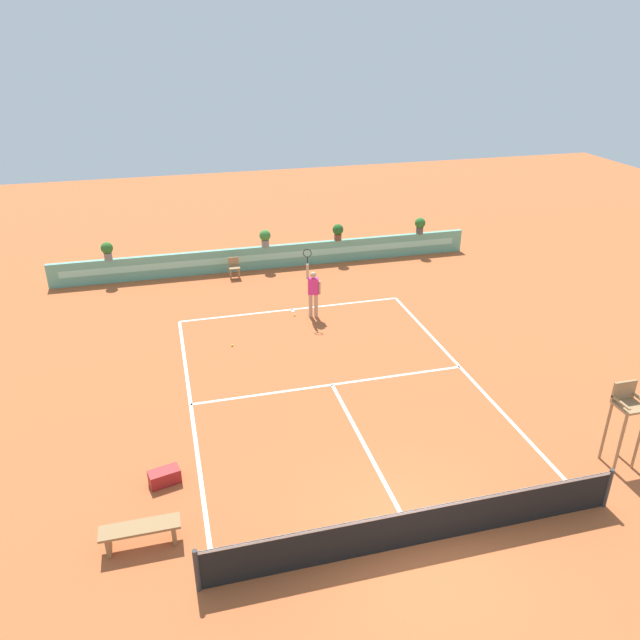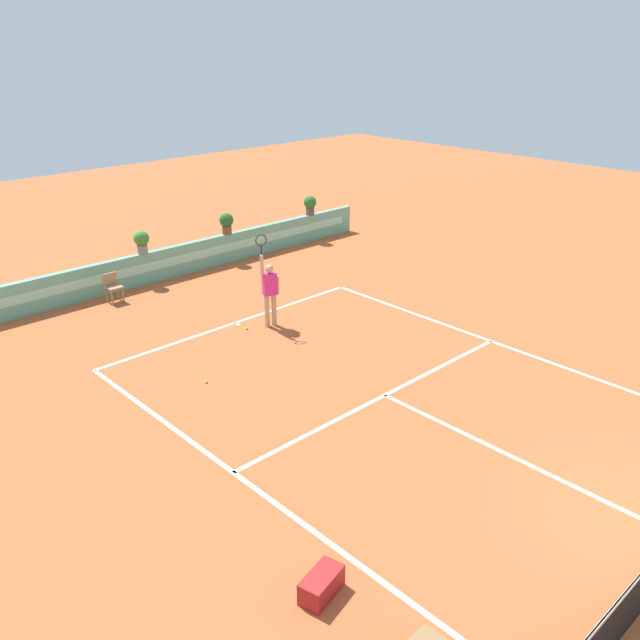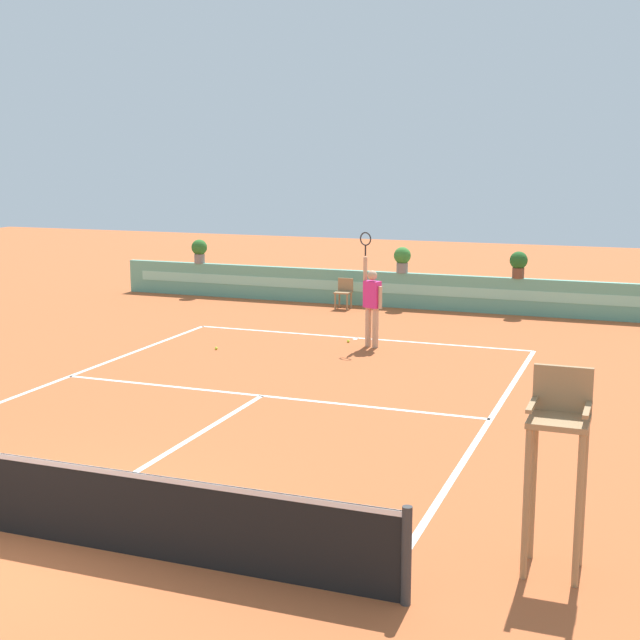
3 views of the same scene
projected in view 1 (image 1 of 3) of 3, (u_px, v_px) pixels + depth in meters
The scene contains 15 objects.
ground_plane at pixel (336, 392), 17.86m from camera, with size 60.00×60.00×0.00m, color #B2562D.
court_lines at pixel (329, 379), 18.48m from camera, with size 8.32×11.94×0.01m.
net at pixel (419, 525), 12.41m from camera, with size 8.92×0.10×1.00m.
back_wall_barrier at pixel (269, 257), 26.69m from camera, with size 18.00×0.21×1.00m.
umpire_chair at pixel (625, 415), 14.45m from camera, with size 0.60×0.60×2.14m.
ball_kid_chair at pixel (234, 267), 25.69m from camera, with size 0.44×0.44×0.85m.
bench_courtside at pixel (140, 531), 12.45m from camera, with size 1.60×0.44×0.51m.
gear_bag at pixel (165, 477), 14.24m from camera, with size 0.70×0.36×0.36m, color maroon.
tennis_player at pixel (313, 290), 21.97m from camera, with size 0.59×0.33×2.58m.
tennis_ball_near_baseline at pixel (232, 345), 20.36m from camera, with size 0.07×0.07×0.07m, color #CCE033.
tennis_ball_mid_court at pixel (295, 315), 22.48m from camera, with size 0.07×0.07×0.07m, color #CCE033.
potted_plant_centre at pixel (265, 237), 26.27m from camera, with size 0.48×0.48×0.72m.
potted_plant_right at pixel (338, 231), 27.01m from camera, with size 0.48×0.48×0.72m.
potted_plant_far_right at pixel (420, 224), 27.90m from camera, with size 0.48×0.48×0.72m.
potted_plant_far_left at pixel (107, 250), 24.79m from camera, with size 0.48×0.48×0.72m.
Camera 1 is at (-4.32, -8.58, 9.61)m, focal length 34.74 mm.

